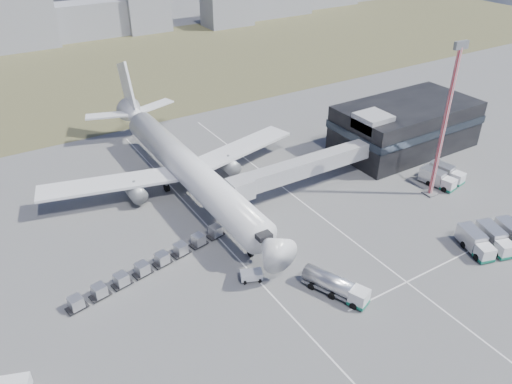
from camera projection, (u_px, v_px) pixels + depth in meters
ground at (284, 290)px, 70.36m from camera, size 420.00×420.00×0.00m
grass_strip at (77, 77)px, 150.34m from camera, size 420.00×90.00×0.01m
lane_markings at (325, 256)px, 76.94m from camera, size 47.12×110.00×0.01m
terminal at (405, 125)px, 106.58m from camera, size 30.40×16.40×11.00m
jet_bridge at (293, 171)px, 89.76m from camera, size 30.30×3.80×7.05m
airliner at (184, 165)px, 91.16m from camera, size 51.59×64.53×17.62m
skyline at (34, 19)px, 175.62m from camera, size 288.95×23.89×23.59m
fuel_tanker at (335, 286)px, 68.86m from camera, size 5.84×9.76×3.09m
pushback_tug at (251, 276)px, 71.86m from camera, size 3.57×2.82×1.43m
catering_truck at (194, 177)px, 95.52m from camera, size 4.16×5.92×2.51m
service_trucks_near at (495, 239)px, 78.03m from camera, size 11.11×9.61×2.86m
service_trucks_far at (442, 176)px, 95.43m from camera, size 6.97×7.86×2.76m
uld_row at (152, 264)px, 73.58m from camera, size 26.58×6.99×1.81m
floodlight_mast at (445, 124)px, 85.28m from camera, size 2.66×2.17×28.13m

